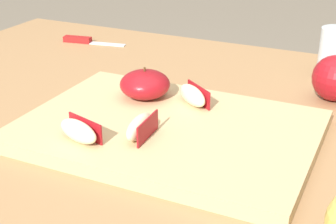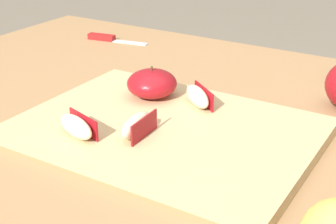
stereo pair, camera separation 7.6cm
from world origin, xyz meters
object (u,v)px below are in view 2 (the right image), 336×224
Objects in this scene: cutting_board at (168,130)px; apple_half_skin_up at (152,84)px; apple_wedge_right at (198,96)px; apple_wedge_middle at (137,125)px; apple_wedge_near_knife at (77,127)px; paring_knife at (106,38)px.

apple_half_skin_up reaches higher than cutting_board.
apple_half_skin_up is at bearing -175.73° from apple_wedge_right.
apple_wedge_near_knife is (-0.07, -0.05, 0.00)m from apple_wedge_middle.
apple_half_skin_up is 0.19m from apple_wedge_near_knife.
apple_half_skin_up is 0.44m from paring_knife.
paring_knife is at bearing 138.40° from apple_half_skin_up.
paring_knife is (-0.41, 0.28, -0.03)m from apple_wedge_right.
apple_wedge_near_knife is (-0.09, -0.11, 0.03)m from cutting_board.
apple_half_skin_up is at bearing 87.04° from apple_wedge_near_knife.
paring_knife is (-0.32, 0.48, -0.03)m from apple_wedge_near_knife.
apple_wedge_middle is 0.15m from apple_wedge_right.
apple_wedge_right is at bearing 80.65° from apple_wedge_middle.
apple_wedge_right is at bearing -34.44° from paring_knife.
apple_wedge_right is 0.22m from apple_wedge_near_knife.
apple_wedge_right is at bearing 4.27° from apple_half_skin_up.
apple_wedge_middle reaches higher than paring_knife.
apple_wedge_near_knife is (-0.10, -0.19, 0.00)m from apple_wedge_right.
paring_knife is at bearing 132.42° from apple_wedge_middle.
cutting_board is 0.55m from paring_knife.
apple_wedge_middle is (0.06, -0.14, -0.01)m from apple_half_skin_up.
paring_knife is at bearing 123.66° from apple_wedge_near_knife.
apple_wedge_middle is at bearing -107.71° from cutting_board.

